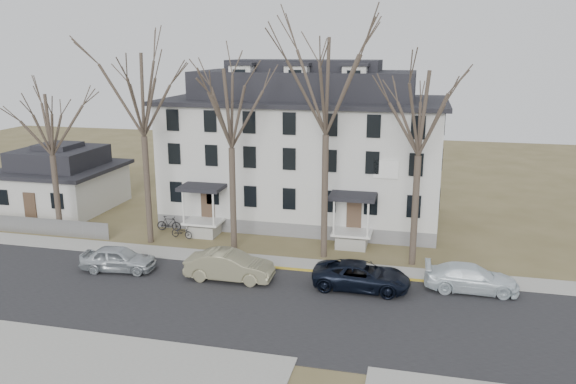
% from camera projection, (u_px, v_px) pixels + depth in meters
% --- Properties ---
extents(ground, '(120.00, 120.00, 0.00)m').
position_uv_depth(ground, '(268.00, 327.00, 26.71)').
color(ground, brown).
rests_on(ground, ground).
extents(main_road, '(120.00, 10.00, 0.04)m').
position_uv_depth(main_road, '(278.00, 308.00, 28.59)').
color(main_road, '#27272A').
rests_on(main_road, ground).
extents(far_sidewalk, '(120.00, 2.00, 0.08)m').
position_uv_depth(far_sidewalk, '(302.00, 265.00, 34.25)').
color(far_sidewalk, '#A09F97').
rests_on(far_sidewalk, ground).
extents(near_sidewalk_left, '(20.00, 5.00, 0.08)m').
position_uv_depth(near_sidewalk_left, '(55.00, 361.00, 23.79)').
color(near_sidewalk_left, '#A09F97').
rests_on(near_sidewalk_left, ground).
extents(yellow_curb, '(14.00, 0.25, 0.06)m').
position_uv_depth(yellow_curb, '(384.00, 279.00, 32.28)').
color(yellow_curb, gold).
rests_on(yellow_curb, ground).
extents(boarding_house, '(20.80, 12.36, 12.05)m').
position_uv_depth(boarding_house, '(304.00, 150.00, 42.75)').
color(boarding_house, slate).
rests_on(boarding_house, ground).
extents(small_house, '(8.70, 8.70, 5.00)m').
position_uv_depth(small_house, '(61.00, 181.00, 46.15)').
color(small_house, silver).
rests_on(small_house, ground).
extents(fence, '(14.00, 0.06, 1.20)m').
position_uv_depth(fence, '(22.00, 233.00, 40.36)').
color(fence, gray).
rests_on(fence, ground).
extents(tree_far_left, '(8.40, 8.40, 13.72)m').
position_uv_depth(tree_far_left, '(141.00, 89.00, 35.84)').
color(tree_far_left, '#473B31').
rests_on(tree_far_left, ground).
extents(tree_mid_left, '(7.80, 7.80, 12.74)m').
position_uv_depth(tree_mid_left, '(230.00, 103.00, 34.68)').
color(tree_mid_left, '#473B31').
rests_on(tree_mid_left, ground).
extents(tree_center, '(9.00, 9.00, 14.70)m').
position_uv_depth(tree_center, '(327.00, 79.00, 32.97)').
color(tree_center, '#473B31').
rests_on(tree_center, ground).
extents(tree_mid_right, '(7.80, 7.80, 12.74)m').
position_uv_depth(tree_mid_right, '(421.00, 107.00, 32.11)').
color(tree_mid_right, '#473B31').
rests_on(tree_mid_right, ground).
extents(tree_bungalow, '(6.60, 6.60, 10.78)m').
position_uv_depth(tree_bungalow, '(49.00, 121.00, 37.96)').
color(tree_bungalow, '#473B31').
rests_on(tree_bungalow, ground).
extents(car_silver, '(4.57, 2.28, 1.50)m').
position_uv_depth(car_silver, '(118.00, 259.00, 33.21)').
color(car_silver, '#B3BBC0').
rests_on(car_silver, ground).
extents(car_tan, '(5.05, 1.85, 1.65)m').
position_uv_depth(car_tan, '(229.00, 266.00, 31.92)').
color(car_tan, gray).
rests_on(car_tan, ground).
extents(car_navy, '(5.33, 2.49, 1.47)m').
position_uv_depth(car_navy, '(361.00, 276.00, 30.73)').
color(car_navy, black).
rests_on(car_navy, ground).
extents(car_white, '(5.02, 2.14, 1.44)m').
position_uv_depth(car_white, '(471.00, 279.00, 30.46)').
color(car_white, white).
rests_on(car_white, ground).
extents(bicycle_left, '(1.72, 0.83, 0.87)m').
position_uv_depth(bicycle_left, '(182.00, 233.00, 39.00)').
color(bicycle_left, black).
rests_on(bicycle_left, ground).
extents(bicycle_right, '(1.85, 0.62, 1.09)m').
position_uv_depth(bicycle_right, '(169.00, 224.00, 40.54)').
color(bicycle_right, black).
rests_on(bicycle_right, ground).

